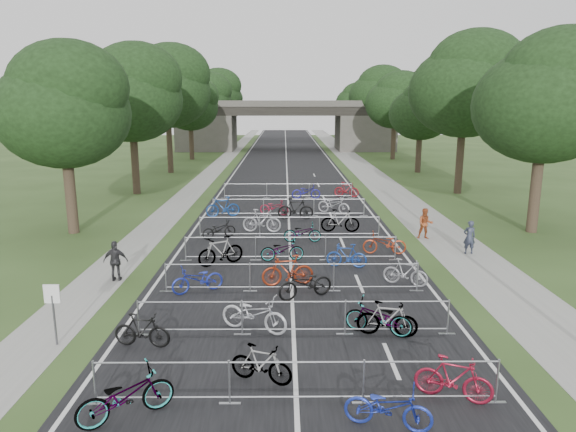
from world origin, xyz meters
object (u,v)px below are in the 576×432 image
(pedestrian_a, at_px, (469,237))
(pedestrian_c, at_px, (116,261))
(park_sign, at_px, (53,303))
(bike_0, at_px, (126,396))
(bike_1, at_px, (261,364))
(bike_2, at_px, (388,407))
(overpass_bridge, at_px, (286,125))
(pedestrian_b, at_px, (425,224))

(pedestrian_a, xyz_separation_m, pedestrian_c, (-14.98, -3.53, 0.02))
(park_sign, xyz_separation_m, bike_0, (3.07, -3.56, -0.70))
(bike_1, xyz_separation_m, bike_2, (2.77, -1.85, -0.00))
(overpass_bridge, distance_m, pedestrian_c, 57.06)
(overpass_bridge, xyz_separation_m, bike_1, (-0.85, -64.06, -3.04))
(park_sign, bearing_deg, bike_1, -19.12)
(bike_0, relative_size, bike_1, 1.31)
(park_sign, height_order, bike_1, park_sign)
(park_sign, distance_m, pedestrian_b, 17.93)
(park_sign, relative_size, bike_0, 0.85)
(park_sign, bearing_deg, pedestrian_b, 40.28)
(park_sign, distance_m, bike_0, 4.75)
(overpass_bridge, relative_size, bike_2, 16.55)
(bike_1, bearing_deg, pedestrian_b, -7.89)
(pedestrian_c, bearing_deg, park_sign, 86.25)
(overpass_bridge, relative_size, park_sign, 16.99)
(pedestrian_a, bearing_deg, overpass_bridge, -83.17)
(park_sign, height_order, pedestrian_c, park_sign)
(overpass_bridge, relative_size, pedestrian_b, 19.73)
(bike_0, distance_m, bike_1, 3.25)
(bike_2, xyz_separation_m, pedestrian_b, (4.95, 15.50, 0.29))
(park_sign, height_order, bike_2, park_sign)
(bike_2, bearing_deg, pedestrian_c, 59.15)
(pedestrian_b, distance_m, pedestrian_c, 15.00)
(pedestrian_b, height_order, pedestrian_c, pedestrian_c)
(park_sign, distance_m, pedestrian_a, 17.45)
(pedestrian_c, bearing_deg, pedestrian_b, -159.46)
(bike_2, relative_size, pedestrian_a, 1.21)
(pedestrian_b, bearing_deg, bike_0, -117.26)
(bike_0, bearing_deg, park_sign, 8.91)
(bike_2, bearing_deg, bike_0, 102.48)
(park_sign, height_order, pedestrian_a, park_sign)
(pedestrian_a, distance_m, pedestrian_c, 15.39)
(overpass_bridge, xyz_separation_m, pedestrian_c, (-6.80, -56.58, -2.74))
(bike_1, bearing_deg, overpass_bridge, 20.84)
(park_sign, distance_m, bike_1, 6.35)
(pedestrian_c, bearing_deg, bike_2, 129.32)
(park_sign, bearing_deg, bike_2, -24.16)
(bike_0, bearing_deg, bike_2, -125.49)
(bike_2, relative_size, pedestrian_c, 1.18)
(bike_0, relative_size, pedestrian_a, 1.38)
(bike_0, height_order, bike_1, bike_0)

